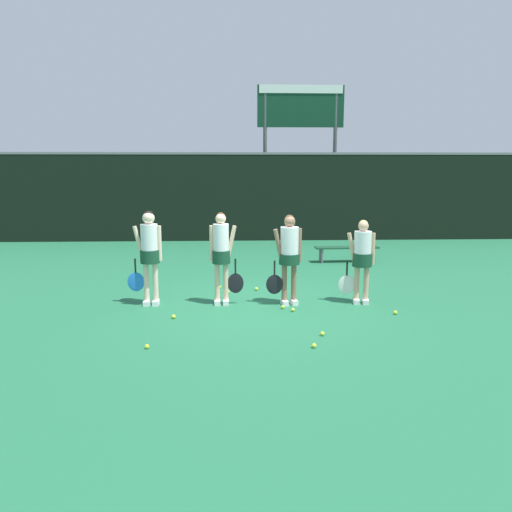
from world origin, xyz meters
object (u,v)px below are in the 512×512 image
object	(u,v)px
player_0	(149,249)
tennis_ball_7	(314,346)
tennis_ball_6	(322,334)
tennis_ball_9	(220,287)
player_2	(289,252)
tennis_ball_5	(174,317)
tennis_ball_4	(256,289)
tennis_ball_0	(228,292)
player_3	(362,255)
scoreboard	(300,121)
tennis_ball_2	(293,310)
player_1	(222,251)
tennis_ball_1	(395,313)
bench_courtside	(347,249)
tennis_ball_3	(147,347)
tennis_ball_8	(283,307)

from	to	relation	value
player_0	tennis_ball_7	bearing A→B (deg)	-40.96
tennis_ball_6	tennis_ball_9	bearing A→B (deg)	118.16
player_2	tennis_ball_5	size ratio (longest dim) A/B	24.19
tennis_ball_4	tennis_ball_7	xyz separation A→B (m)	(0.69, -3.46, 0.00)
tennis_ball_0	tennis_ball_5	distance (m)	1.94
player_3	tennis_ball_7	world-z (taller)	player_3
tennis_ball_4	scoreboard	bearing A→B (deg)	76.82
tennis_ball_4	tennis_ball_5	distance (m)	2.47
tennis_ball_2	tennis_ball_5	xyz separation A→B (m)	(-2.12, -0.34, 0.00)
player_1	tennis_ball_1	distance (m)	3.36
player_0	tennis_ball_6	world-z (taller)	player_0
bench_courtside	tennis_ball_4	size ratio (longest dim) A/B	25.26
scoreboard	tennis_ball_2	size ratio (longest dim) A/B	80.75
bench_courtside	tennis_ball_4	bearing A→B (deg)	-132.63
player_2	tennis_ball_1	bearing A→B (deg)	-32.02
player_0	tennis_ball_2	size ratio (longest dim) A/B	26.22
tennis_ball_0	player_3	bearing A→B (deg)	-18.18
player_2	tennis_ball_0	distance (m)	1.76
tennis_ball_2	tennis_ball_0	bearing A→B (deg)	131.10
bench_courtside	tennis_ball_6	size ratio (longest dim) A/B	25.27
tennis_ball_5	tennis_ball_7	size ratio (longest dim) A/B	1.01
scoreboard	player_1	size ratio (longest dim) A/B	3.14
tennis_ball_5	tennis_ball_9	world-z (taller)	tennis_ball_5
scoreboard	tennis_ball_0	size ratio (longest dim) A/B	79.17
scoreboard	tennis_ball_6	bearing A→B (deg)	-95.37
tennis_ball_2	tennis_ball_9	xyz separation A→B (m)	(-1.38, 1.82, -0.00)
scoreboard	tennis_ball_4	xyz separation A→B (m)	(-1.97, -8.42, -4.21)
bench_courtside	player_1	distance (m)	5.39
player_1	tennis_ball_2	xyz separation A→B (m)	(1.30, -0.57, -0.99)
tennis_ball_2	tennis_ball_9	distance (m)	2.29
bench_courtside	player_2	distance (m)	4.77
tennis_ball_5	bench_courtside	bearing A→B (deg)	50.76
bench_courtside	tennis_ball_3	xyz separation A→B (m)	(-4.37, -6.54, -0.34)
bench_courtside	tennis_ball_1	size ratio (longest dim) A/B	25.02
tennis_ball_2	tennis_ball_3	size ratio (longest dim) A/B	1.02
tennis_ball_3	tennis_ball_7	bearing A→B (deg)	-1.58
bench_courtside	tennis_ball_9	xyz separation A→B (m)	(-3.42, -2.93, -0.34)
bench_courtside	player_0	distance (m)	6.32
scoreboard	player_0	size ratio (longest dim) A/B	3.08
scoreboard	tennis_ball_5	xyz separation A→B (m)	(-3.49, -10.36, -4.21)
tennis_ball_5	tennis_ball_3	bearing A→B (deg)	-98.19
tennis_ball_2	tennis_ball_5	distance (m)	2.14
player_3	tennis_ball_5	bearing A→B (deg)	-157.89
player_2	player_3	xyz separation A→B (m)	(1.40, 0.02, -0.08)
tennis_ball_4	tennis_ball_9	distance (m)	0.82
tennis_ball_8	tennis_ball_9	world-z (taller)	tennis_ball_8
player_3	scoreboard	bearing A→B (deg)	98.11
bench_courtside	player_1	world-z (taller)	player_1
bench_courtside	tennis_ball_1	world-z (taller)	bench_courtside
tennis_ball_3	tennis_ball_4	world-z (taller)	tennis_ball_4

